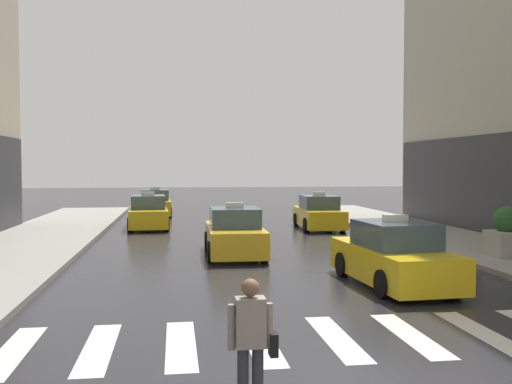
{
  "coord_description": "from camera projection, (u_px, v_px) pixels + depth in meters",
  "views": [
    {
      "loc": [
        -2.79,
        -6.67,
        2.99
      ],
      "look_at": [
        -0.71,
        8.0,
        2.35
      ],
      "focal_mm": 40.45,
      "sensor_mm": 36.0,
      "label": 1
    }
  ],
  "objects": [
    {
      "name": "pedestrian_with_handbag",
      "position": [
        252.0,
        337.0,
        6.94
      ],
      "size": [
        0.6,
        0.24,
        1.65
      ],
      "color": "#333338",
      "rests_on": "ground"
    },
    {
      "name": "taxi_fifth",
      "position": [
        155.0,
        204.0,
        35.34
      ],
      "size": [
        2.04,
        4.59,
        1.8
      ],
      "color": "gold",
      "rests_on": "ground"
    },
    {
      "name": "crosswalk_markings",
      "position": [
        336.0,
        338.0,
        10.08
      ],
      "size": [
        11.3,
        2.8,
        0.01
      ],
      "color": "silver",
      "rests_on": "ground"
    },
    {
      "name": "taxi_second",
      "position": [
        234.0,
        234.0,
        19.56
      ],
      "size": [
        1.99,
        4.57,
        1.8
      ],
      "color": "gold",
      "rests_on": "ground"
    },
    {
      "name": "taxi_third",
      "position": [
        319.0,
        214.0,
        27.93
      ],
      "size": [
        2.06,
        4.6,
        1.8
      ],
      "color": "yellow",
      "rests_on": "ground"
    },
    {
      "name": "taxi_lead",
      "position": [
        393.0,
        257.0,
        14.56
      ],
      "size": [
        2.12,
        4.63,
        1.8
      ],
      "color": "yellow",
      "rests_on": "ground"
    },
    {
      "name": "planter_mid_block",
      "position": [
        507.0,
        234.0,
        18.38
      ],
      "size": [
        1.1,
        1.1,
        1.6
      ],
      "color": "#A8A399",
      "rests_on": "curb_right"
    },
    {
      "name": "taxi_fourth",
      "position": [
        148.0,
        214.0,
        28.15
      ],
      "size": [
        2.11,
        4.62,
        1.8
      ],
      "color": "yellow",
      "rests_on": "ground"
    }
  ]
}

